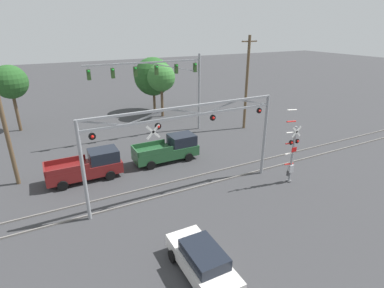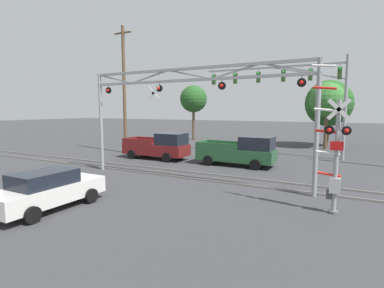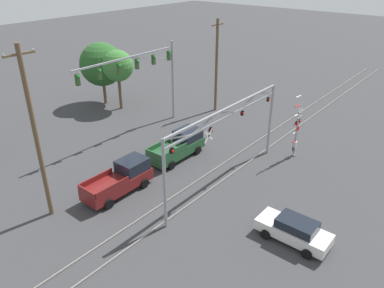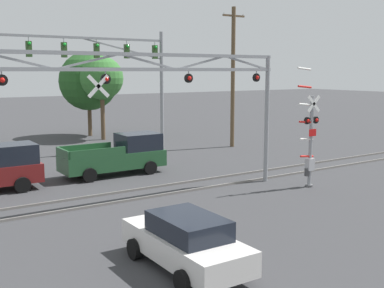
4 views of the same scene
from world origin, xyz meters
name	(u,v)px [view 2 (image 2 of 4)]	position (x,y,z in m)	size (l,w,h in m)	color
rail_track_near	(191,178)	(0.00, 16.44, 0.05)	(80.00, 0.08, 0.10)	gray
rail_track_far	(203,174)	(0.00, 17.88, 0.05)	(80.00, 0.08, 0.10)	gray
crossing_gantry	(189,97)	(-0.02, 16.16, 4.44)	(12.79, 0.26, 5.99)	gray
crossing_signal_mast	(334,158)	(7.12, 14.16, 2.07)	(1.41, 0.35, 5.45)	gray
traffic_signal_span	(299,86)	(3.74, 27.54, 5.66)	(11.38, 0.39, 7.85)	gray
pickup_truck_lead	(241,152)	(1.06, 21.50, 0.98)	(5.29, 2.10, 2.05)	#23512D
pickup_truck_following	(159,147)	(-5.39, 21.24, 0.98)	(5.21, 2.10, 2.05)	maroon
sedan_waiting	(48,190)	(-2.54, 9.52, 0.76)	(1.96, 4.27, 1.49)	silver
utility_pole_left	(124,89)	(-10.06, 22.77, 5.61)	(1.80, 0.28, 10.92)	brown
background_tree_beyond_span	(329,103)	(5.37, 36.41, 4.45)	(4.73, 4.73, 6.82)	brown
background_tree_far_left_verge	(194,99)	(-10.08, 35.71, 5.11)	(3.37, 3.37, 6.83)	brown
background_tree_far_right_verge	(327,100)	(5.39, 33.74, 4.71)	(3.30, 3.30, 6.39)	brown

